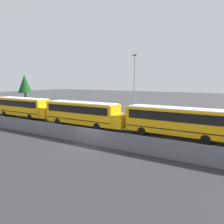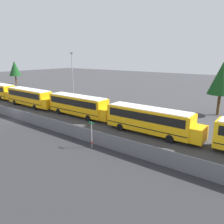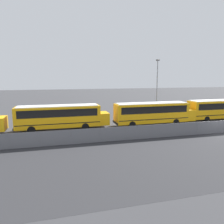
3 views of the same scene
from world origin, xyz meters
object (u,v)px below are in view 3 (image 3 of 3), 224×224
school_bus_3 (153,112)px  school_bus_4 (222,108)px  school_bus_2 (61,115)px  light_pole (157,86)px

school_bus_3 → school_bus_4: bearing=2.9°
school_bus_2 → school_bus_4: same height
school_bus_3 → school_bus_2: bearing=178.3°
school_bus_3 → light_pole: 8.93m
school_bus_2 → light_pole: (17.06, 6.81, 3.41)m
school_bus_3 → light_pole: light_pole is taller
school_bus_4 → school_bus_3: bearing=-177.1°
school_bus_4 → light_pole: light_pole is taller
school_bus_2 → school_bus_3: (13.02, -0.39, 0.00)m
school_bus_4 → light_pole: size_ratio=1.22×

